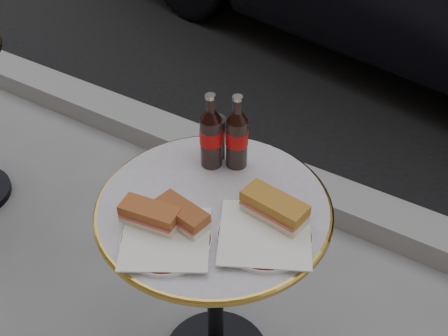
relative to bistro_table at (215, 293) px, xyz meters
The scene contains 10 objects.
curb 0.95m from the bistro_table, 90.00° to the left, with size 40.00×0.20×0.12m, color gray.
bistro_table is the anchor object (origin of this frame).
plate_left 0.41m from the bistro_table, 98.09° to the right, with size 0.22×0.22×0.01m, color white.
plate_right 0.41m from the bistro_table, 10.99° to the right, with size 0.23×0.23×0.01m, color white.
sandwich_left_a 0.44m from the bistro_table, 120.02° to the right, with size 0.15×0.07×0.05m, color #9D5028.
sandwich_left_b 0.42m from the bistro_table, 101.99° to the right, with size 0.14×0.07×0.05m, color brown.
sandwich_right 0.44m from the bistro_table, 10.93° to the left, with size 0.17×0.08×0.06m, color #AB702B.
cola_bottle_left 0.51m from the bistro_table, 125.14° to the left, with size 0.06×0.06×0.23m, color black, non-canonical shape.
cola_bottle_right 0.51m from the bistro_table, 101.78° to the left, with size 0.06×0.06×0.23m, color black, non-canonical shape.
cola_glass 0.48m from the bistro_table, 122.37° to the left, with size 0.06×0.06×0.13m, color black.
Camera 1 is at (0.59, -0.88, 1.73)m, focal length 45.00 mm.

